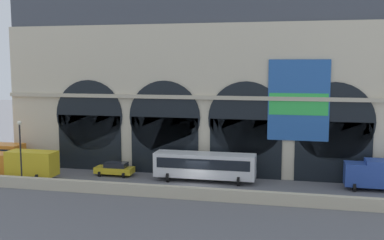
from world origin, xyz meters
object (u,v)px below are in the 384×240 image
box_truck_east (384,174)px  street_lamp_quayside (20,144)px  car_midwest (115,169)px  bus_center (205,165)px  box_truck_west (25,163)px

box_truck_east → street_lamp_quayside: 37.45m
car_midwest → bus_center: 10.59m
box_truck_east → street_lamp_quayside: bearing=-170.1°
car_midwest → box_truck_east: size_ratio=0.59×
bus_center → street_lamp_quayside: street_lamp_quayside is taller
bus_center → car_midwest: bearing=178.5°
car_midwest → box_truck_east: (28.95, 0.11, 0.90)m
bus_center → box_truck_east: box_truck_east is taller
car_midwest → bus_center: size_ratio=0.40×
box_truck_west → box_truck_east: same height
car_midwest → street_lamp_quayside: (-7.85, -6.30, 3.61)m
box_truck_west → car_midwest: bearing=20.0°
box_truck_west → car_midwest: (9.32, 3.38, -0.90)m
box_truck_west → car_midwest: box_truck_west is taller
car_midwest → street_lamp_quayside: street_lamp_quayside is taller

